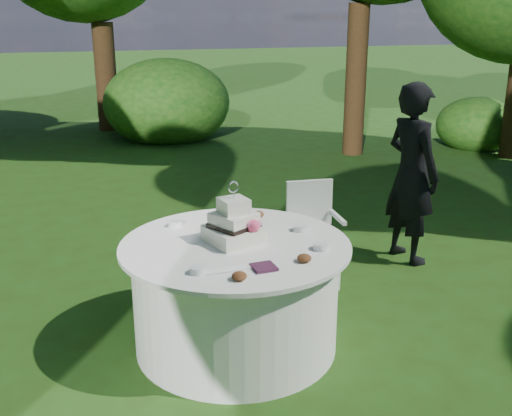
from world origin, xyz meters
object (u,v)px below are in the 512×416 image
Objects in this scene: guest at (412,174)px; cake at (234,226)px; chair at (312,225)px; napkins at (264,267)px; table at (236,294)px.

guest is 2.23m from cake.
chair is at bearing 89.59° from guest.
cake is at bearing 91.88° from napkins.
guest is at bearing 34.42° from napkins.
cake is 0.49× the size of chair.
napkins is 0.33× the size of cake.
table is 1.76× the size of chair.
chair is (0.97, 0.79, 0.13)m from table.
napkins reaches higher than table.
napkins is at bearing -127.11° from chair.
chair is at bearing 38.38° from cake.
cake is 1.29m from chair.
chair is (0.95, 1.26, -0.26)m from napkins.
guest is at bearing 24.22° from table.
cake reaches higher than chair.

